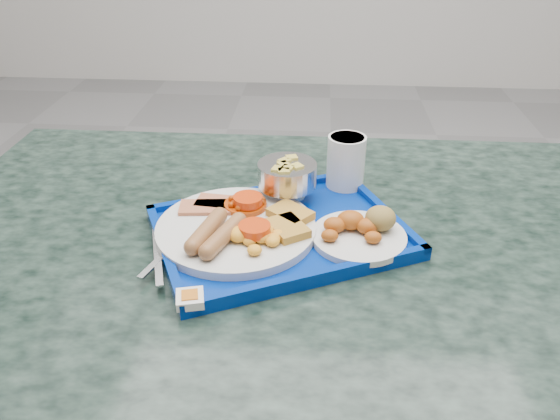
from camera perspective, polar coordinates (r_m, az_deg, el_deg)
name	(u,v)px	position (r m, az deg, el deg)	size (l,w,h in m)	color
floor	(335,367)	(1.85, 5.75, -16.00)	(6.00, 6.00, 0.00)	gray
table	(295,333)	(1.05, 1.58, -12.77)	(1.33, 0.89, 0.83)	slate
tray	(280,233)	(0.91, 0.00, -2.44)	(0.48, 0.43, 0.02)	navy
main_plate	(239,226)	(0.90, -4.26, -1.72)	(0.26, 0.26, 0.04)	silver
bread_plate	(361,230)	(0.89, 8.47, -2.09)	(0.15, 0.15, 0.05)	silver
fruit_bowl	(287,175)	(0.98, 0.75, 3.63)	(0.11, 0.11, 0.07)	#B9BABC
juice_cup	(346,160)	(1.04, 6.91, 5.23)	(0.07, 0.07, 0.10)	white
spoon	(162,233)	(0.92, -12.25, -2.33)	(0.07, 0.17, 0.01)	#B9BABC
knife	(158,255)	(0.87, -12.68, -4.62)	(0.01, 0.16, 0.00)	#B9BABC
jam_packet	(190,299)	(0.77, -9.38, -9.13)	(0.05, 0.05, 0.01)	white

